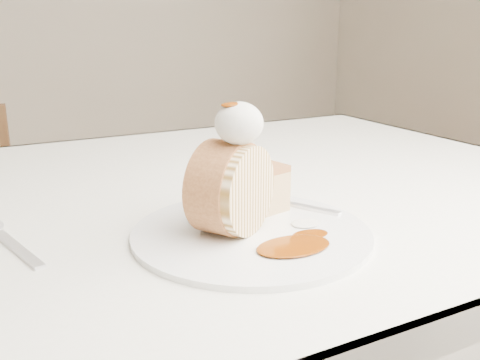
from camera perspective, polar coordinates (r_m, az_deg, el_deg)
table at (r=0.84m, az=-8.52°, el=-7.27°), size 1.40×0.90×0.75m
plate at (r=0.64m, az=1.22°, el=-5.69°), size 0.34×0.34×0.01m
roulade_slice at (r=0.62m, az=-0.95°, el=-0.89°), size 0.12×0.10×0.11m
cake_chunk at (r=0.70m, az=1.90°, el=-1.15°), size 0.07×0.07×0.05m
whipped_cream at (r=0.59m, az=-0.10°, el=6.05°), size 0.05×0.05×0.05m
caramel_drizzle at (r=0.59m, az=-0.78°, el=8.61°), size 0.03×0.02×0.01m
caramel_pool at (r=0.59m, az=5.72°, el=-7.00°), size 0.10×0.07×0.00m
fork at (r=0.72m, az=6.16°, el=-2.71°), size 0.10×0.16×0.00m
spoon at (r=0.65m, az=-22.64°, el=-6.76°), size 0.06×0.16×0.00m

